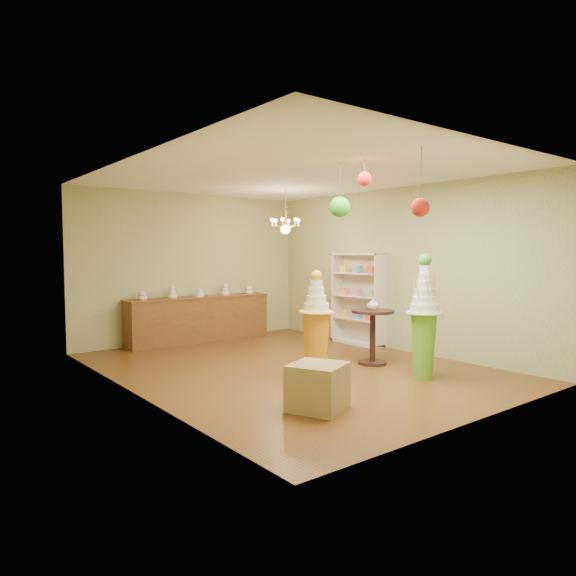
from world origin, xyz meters
TOP-DOWN VIEW (x-y plane):
  - floor at (0.00, 0.00)m, footprint 6.50×6.50m
  - ceiling at (0.00, 0.00)m, footprint 6.50×6.50m
  - wall_back at (0.00, 3.25)m, footprint 5.00×0.04m
  - wall_front at (0.00, -3.25)m, footprint 5.00×0.04m
  - wall_left at (-2.50, 0.00)m, footprint 0.04×6.50m
  - wall_right at (2.50, 0.00)m, footprint 0.04×6.50m
  - pedestal_green at (1.07, -1.74)m, footprint 0.65×0.65m
  - pedestal_orange at (-0.20, -0.85)m, footprint 0.61×0.61m
  - burlap_riser at (-1.09, -1.90)m, footprint 0.78×0.78m
  - sideboard at (0.00, 2.97)m, footprint 3.04×0.54m
  - shelving_unit at (2.34, 0.80)m, footprint 0.33×1.20m
  - round_table at (1.21, -0.63)m, footprint 0.78×0.78m
  - vase at (1.21, -0.63)m, footprint 0.24×0.24m
  - pom_red_left at (-0.17, -2.60)m, footprint 0.21×0.21m
  - pom_green_mid at (-0.19, -1.31)m, footprint 0.27×0.27m
  - pom_red_right at (-0.10, -1.66)m, footprint 0.18×0.18m
  - chandelier at (1.02, 1.44)m, footprint 0.77×0.77m

SIDE VIEW (x-z plane):
  - floor at x=0.00m, z-range 0.00..0.00m
  - burlap_riser at x=-1.09m, z-range 0.00..0.53m
  - sideboard at x=0.00m, z-range -0.10..1.06m
  - round_table at x=1.21m, z-range 0.13..1.01m
  - pedestal_orange at x=-0.20m, z-range -0.15..1.41m
  - pedestal_green at x=1.07m, z-range -0.18..1.61m
  - shelving_unit at x=2.34m, z-range 0.00..1.80m
  - vase at x=1.21m, z-range 0.88..1.08m
  - wall_back at x=0.00m, z-range 0.00..3.00m
  - wall_front at x=0.00m, z-range 0.00..3.00m
  - wall_left at x=-2.50m, z-range 0.00..3.00m
  - wall_right at x=2.50m, z-range 0.00..3.00m
  - chandelier at x=1.02m, z-range 1.88..2.73m
  - pom_red_left at x=-0.17m, z-range 1.93..2.71m
  - pom_green_mid at x=-0.19m, z-range 2.05..2.77m
  - pom_red_right at x=-0.10m, z-range 2.58..2.92m
  - ceiling at x=0.00m, z-range 3.00..3.00m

